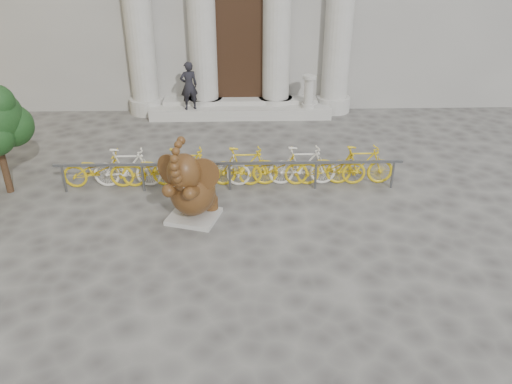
{
  "coord_description": "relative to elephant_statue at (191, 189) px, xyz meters",
  "views": [
    {
      "loc": [
        0.06,
        -6.79,
        5.63
      ],
      "look_at": [
        0.3,
        1.75,
        1.1
      ],
      "focal_mm": 35.0,
      "sensor_mm": 36.0,
      "label": 1
    }
  ],
  "objects": [
    {
      "name": "ground",
      "position": [
        1.04,
        -2.59,
        -0.74
      ],
      "size": [
        80.0,
        80.0,
        0.0
      ],
      "primitive_type": "plane",
      "color": "#474442",
      "rests_on": "ground"
    },
    {
      "name": "entrance_steps",
      "position": [
        1.04,
        6.81,
        -0.56
      ],
      "size": [
        6.0,
        1.2,
        0.36
      ],
      "primitive_type": "cube",
      "color": "#A8A59E",
      "rests_on": "ground"
    },
    {
      "name": "elephant_statue",
      "position": [
        0.0,
        0.0,
        0.0
      ],
      "size": [
        1.36,
        1.62,
        2.05
      ],
      "rotation": [
        0.0,
        0.0,
        -0.3
      ],
      "color": "#A8A59E",
      "rests_on": "ground"
    },
    {
      "name": "bike_rack",
      "position": [
        0.76,
        1.62,
        -0.24
      ],
      "size": [
        8.28,
        0.53,
        1.0
      ],
      "color": "slate",
      "rests_on": "ground"
    },
    {
      "name": "pedestrian",
      "position": [
        -0.61,
        6.46,
        0.39
      ],
      "size": [
        0.66,
        0.54,
        1.55
      ],
      "primitive_type": "imported",
      "rotation": [
        0.0,
        0.0,
        3.47
      ],
      "color": "black",
      "rests_on": "entrance_steps"
    },
    {
      "name": "balustrade_post",
      "position": [
        3.28,
        6.51,
        0.11
      ],
      "size": [
        0.44,
        0.44,
        1.07
      ],
      "color": "#A8A59E",
      "rests_on": "entrance_steps"
    }
  ]
}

